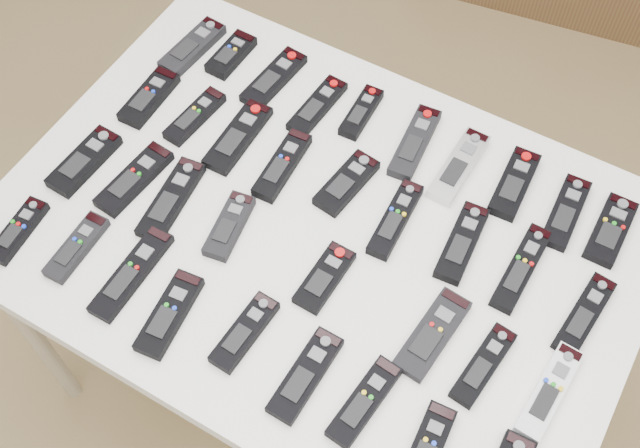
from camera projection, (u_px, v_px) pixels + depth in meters
The scene contains 37 objects.
ground at pixel (285, 338), 2.30m from camera, with size 4.00×4.00×0.00m, color olive.
table at pixel (320, 244), 1.63m from camera, with size 1.25×0.88×0.78m.
remote_0 at pixel (193, 47), 1.82m from camera, with size 0.06×0.18×0.02m, color black.
remote_1 at pixel (231, 55), 1.81m from camera, with size 0.05×0.13×0.02m, color black.
remote_2 at pixel (274, 78), 1.77m from camera, with size 0.06×0.18×0.02m, color black.
remote_3 at pixel (317, 106), 1.73m from camera, with size 0.05×0.17×0.02m, color black.
remote_4 at pixel (361, 112), 1.72m from camera, with size 0.04×0.14×0.02m, color black.
remote_5 at pixel (415, 143), 1.68m from camera, with size 0.05×0.19×0.02m, color black.
remote_6 at pixel (459, 166), 1.64m from camera, with size 0.05×0.19×0.02m, color #B7B7BC.
remote_7 at pixel (514, 184), 1.62m from camera, with size 0.06×0.17×0.02m, color black.
remote_8 at pixel (566, 212), 1.59m from camera, with size 0.05×0.17×0.02m, color black.
remote_9 at pixel (611, 230), 1.57m from camera, with size 0.06×0.16×0.02m, color black.
remote_10 at pixel (149, 97), 1.74m from camera, with size 0.06×0.16×0.02m, color black.
remote_11 at pixel (195, 116), 1.72m from camera, with size 0.04×0.16×0.02m, color black.
remote_12 at pixel (238, 137), 1.69m from camera, with size 0.06×0.19×0.02m, color black.
remote_13 at pixel (282, 165), 1.65m from camera, with size 0.05×0.18×0.02m, color black.
remote_14 at pixel (347, 183), 1.62m from camera, with size 0.06×0.16×0.02m, color black.
remote_15 at pixel (395, 219), 1.58m from camera, with size 0.04×0.18×0.02m, color black.
remote_16 at pixel (462, 243), 1.55m from camera, with size 0.05×0.18×0.02m, color black.
remote_17 at pixel (521, 268), 1.52m from camera, with size 0.05×0.20×0.02m, color black.
remote_18 at pixel (584, 315), 1.47m from camera, with size 0.05×0.18×0.02m, color black.
remote_19 at pixel (84, 161), 1.65m from camera, with size 0.06×0.17×0.02m, color black.
remote_20 at pixel (134, 179), 1.63m from camera, with size 0.06×0.18×0.02m, color black.
remote_21 at pixel (171, 199), 1.60m from camera, with size 0.06×0.20×0.02m, color black.
remote_22 at pixel (229, 226), 1.57m from camera, with size 0.05×0.15×0.02m, color black.
remote_23 at pixel (325, 277), 1.51m from camera, with size 0.05×0.15×0.02m, color black.
remote_24 at pixel (433, 334), 1.45m from camera, with size 0.06×0.18×0.02m, color black.
remote_25 at pixel (483, 365), 1.42m from camera, with size 0.04×0.17×0.02m, color black.
remote_26 at pixel (549, 392), 1.39m from camera, with size 0.05×0.19×0.02m, color silver.
remote_27 at pixel (18, 231), 1.56m from camera, with size 0.04×0.15×0.02m, color black.
remote_28 at pixel (77, 247), 1.54m from camera, with size 0.04×0.15×0.02m, color black.
remote_29 at pixel (132, 273), 1.51m from camera, with size 0.05×0.21×0.02m, color black.
remote_30 at pixel (169, 314), 1.47m from camera, with size 0.06×0.17×0.02m, color black.
remote_31 at pixel (245, 332), 1.45m from camera, with size 0.05×0.16×0.02m, color black.
remote_32 at pixel (305, 375), 1.41m from camera, with size 0.05×0.18×0.02m, color black.
remote_33 at pixel (364, 402), 1.38m from camera, with size 0.05×0.17×0.02m, color black.
remote_34 at pixel (427, 448), 1.34m from camera, with size 0.05×0.16×0.02m, color black.
Camera 1 is at (0.56, -0.76, 2.12)m, focal length 45.00 mm.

